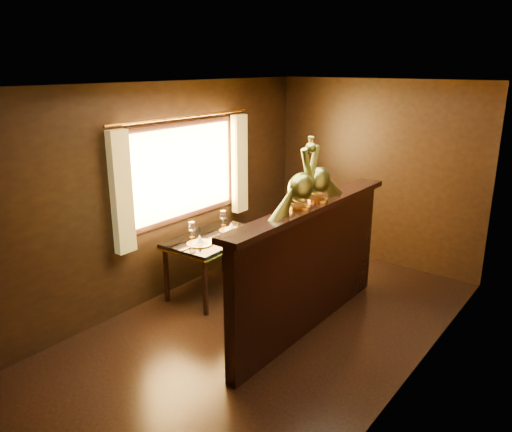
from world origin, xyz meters
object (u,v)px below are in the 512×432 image
at_px(chair_left, 278,262).
at_px(peacock_right, 319,169).
at_px(chair_right, 298,259).
at_px(dining_table, 215,241).
at_px(peacock_left, 301,175).

bearing_deg(chair_left, peacock_right, 12.22).
xyz_separation_m(chair_right, peacock_right, (0.32, -0.18, 1.08)).
xyz_separation_m(dining_table, peacock_left, (1.38, -0.30, 1.05)).
relative_size(dining_table, chair_left, 0.97).
height_order(dining_table, chair_left, chair_left).
xyz_separation_m(chair_left, peacock_right, (0.36, 0.15, 1.03)).
xyz_separation_m(dining_table, chair_right, (1.06, 0.21, -0.03)).
bearing_deg(peacock_left, chair_left, 154.18).
bearing_deg(peacock_left, peacock_right, 90.00).
distance_m(dining_table, chair_left, 1.02).
bearing_deg(dining_table, chair_right, 8.63).
bearing_deg(chair_left, dining_table, 163.02).
distance_m(chair_left, peacock_left, 1.10).
height_order(chair_right, peacock_left, peacock_left).
bearing_deg(peacock_right, chair_left, -157.87).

